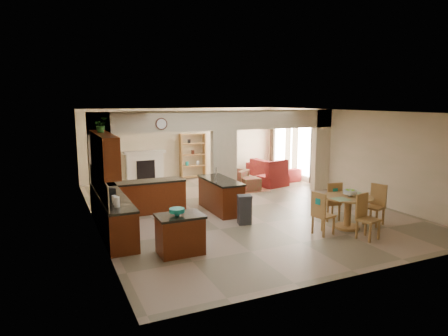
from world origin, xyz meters
name	(u,v)px	position (x,y,z in m)	size (l,w,h in m)	color
floor	(238,208)	(0.00, 0.00, 0.00)	(10.00, 10.00, 0.00)	gray
ceiling	(238,111)	(0.00, 0.00, 2.80)	(10.00, 10.00, 0.00)	white
wall_back	(183,143)	(0.00, 5.00, 1.40)	(8.00, 8.00, 0.00)	beige
wall_front	(364,199)	(0.00, -5.00, 1.40)	(8.00, 8.00, 0.00)	beige
wall_left	(93,170)	(-4.00, 0.00, 1.40)	(10.00, 10.00, 0.00)	beige
wall_right	(347,153)	(4.00, 0.00, 1.40)	(10.00, 10.00, 0.00)	beige
partition_left_pier	(100,164)	(-3.70, 1.00, 1.40)	(0.60, 0.25, 2.80)	beige
partition_center_pier	(224,166)	(0.00, 1.00, 1.10)	(0.80, 0.25, 2.20)	beige
partition_right_pier	(321,150)	(3.70, 1.00, 1.40)	(0.60, 0.25, 2.80)	beige
partition_header	(224,120)	(0.00, 1.00, 2.50)	(8.00, 0.25, 0.60)	beige
kitchen_counter	(127,206)	(-3.26, -0.25, 0.46)	(2.52, 3.29, 1.48)	#3E1607
upper_cabinets	(104,153)	(-3.82, -0.80, 1.92)	(0.35, 2.40, 0.90)	#3E1607
peninsula	(221,195)	(-0.60, -0.11, 0.46)	(0.70, 1.85, 0.91)	#3E1607
wall_clock	(161,124)	(-2.00, 0.85, 2.45)	(0.34, 0.34, 0.03)	#4D2519
rug	(242,189)	(1.20, 2.10, 0.01)	(1.60, 1.30, 0.01)	brown
fireplace	(145,166)	(-1.60, 4.83, 0.61)	(1.60, 0.35, 1.20)	silver
shelving_unit	(193,156)	(0.35, 4.82, 0.90)	(1.00, 0.32, 1.80)	#925C32
window_a	(305,151)	(3.97, 2.30, 1.20)	(0.02, 0.90, 1.90)	white
window_b	(281,146)	(3.97, 4.00, 1.20)	(0.02, 0.90, 1.90)	white
glazed_door	(292,152)	(3.97, 3.15, 1.05)	(0.02, 0.70, 2.10)	white
drape_a_left	(314,153)	(3.93, 1.70, 1.20)	(0.10, 0.28, 2.30)	#3E1A18
drape_a_right	(295,149)	(3.93, 2.90, 1.20)	(0.10, 0.28, 2.30)	#3E1A18
drape_b_left	(288,148)	(3.93, 3.40, 1.20)	(0.10, 0.28, 2.30)	#3E1A18
drape_b_right	(273,145)	(3.93, 4.60, 1.20)	(0.10, 0.28, 2.30)	#3E1A18
ceiling_fan	(239,115)	(1.50, 3.00, 2.56)	(1.00, 1.00, 0.10)	white
kitchen_island	(180,234)	(-2.64, -2.68, 0.41)	(0.95, 0.68, 0.82)	#3E1607
teal_bowl	(177,212)	(-2.70, -2.70, 0.89)	(0.31, 0.31, 0.15)	#148D81
trash_can	(244,211)	(-0.54, -1.47, 0.34)	(0.32, 0.28, 0.69)	#2A292C
dining_table	(348,207)	(1.61, -2.82, 0.53)	(1.18, 1.18, 0.81)	#925C32
fruit_bowl	(350,193)	(1.64, -2.83, 0.89)	(0.33, 0.33, 0.17)	#78B526
sofa	(272,169)	(3.30, 3.53, 0.36)	(0.96, 2.45, 0.72)	maroon
chaise	(272,181)	(2.47, 2.15, 0.20)	(0.98, 0.80, 0.39)	maroon
armchair	(236,179)	(1.11, 2.41, 0.34)	(0.72, 0.74, 0.68)	maroon
ottoman	(250,184)	(1.42, 1.89, 0.22)	(0.60, 0.60, 0.44)	maroon
plant	(101,125)	(-3.82, -0.51, 2.54)	(0.31, 0.27, 0.35)	#124413
chair_north	(332,200)	(1.68, -2.14, 0.55)	(0.48, 0.48, 1.02)	#925C32
chair_east	(376,203)	(2.49, -2.84, 0.55)	(0.53, 0.53, 1.02)	#925C32
chair_south	(365,215)	(1.48, -3.53, 0.55)	(0.50, 0.50, 1.02)	#925C32
chair_west	(321,212)	(0.70, -2.95, 0.55)	(0.49, 0.49, 1.02)	#925C32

